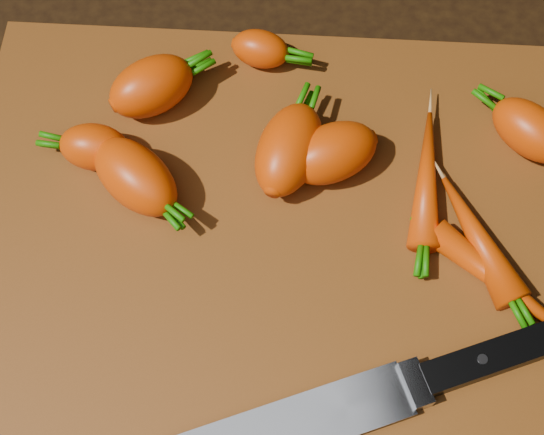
{
  "coord_description": "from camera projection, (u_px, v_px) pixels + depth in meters",
  "views": [
    {
      "loc": [
        0.01,
        -0.24,
        0.55
      ],
      "look_at": [
        0.0,
        0.01,
        0.03
      ],
      "focal_mm": 50.0,
      "sensor_mm": 36.0,
      "label": 1
    }
  ],
  "objects": [
    {
      "name": "carrot_8",
      "position": [
        507.0,
        287.0,
        0.56
      ],
      "size": [
        0.12,
        0.1,
        0.02
      ],
      "primitive_type": "ellipsoid",
      "rotation": [
        0.0,
        0.0,
        -0.68
      ],
      "color": "#CE3800",
      "rests_on": "cutting_board"
    },
    {
      "name": "knife",
      "position": [
        289.0,
        428.0,
        0.52
      ],
      "size": [
        0.34,
        0.16,
        0.02
      ],
      "rotation": [
        0.0,
        0.0,
        0.38
      ],
      "color": "gray",
      "rests_on": "cutting_board"
    },
    {
      "name": "carrot_7",
      "position": [
        427.0,
        177.0,
        0.6
      ],
      "size": [
        0.03,
        0.12,
        0.03
      ],
      "primitive_type": "ellipsoid",
      "rotation": [
        0.0,
        0.0,
        1.5
      ],
      "color": "#CE3800",
      "rests_on": "cutting_board"
    },
    {
      "name": "ground",
      "position": [
        271.0,
        247.0,
        0.61
      ],
      "size": [
        2.0,
        2.0,
        0.01
      ],
      "primitive_type": "cube",
      "color": "black"
    },
    {
      "name": "carrot_2",
      "position": [
        136.0,
        177.0,
        0.59
      ],
      "size": [
        0.09,
        0.09,
        0.05
      ],
      "primitive_type": "ellipsoid",
      "rotation": [
        0.0,
        0.0,
        -0.71
      ],
      "color": "#CE3800",
      "rests_on": "cutting_board"
    },
    {
      "name": "carrot_3",
      "position": [
        289.0,
        150.0,
        0.6
      ],
      "size": [
        0.07,
        0.09,
        0.05
      ],
      "primitive_type": "ellipsoid",
      "rotation": [
        0.0,
        0.0,
        1.29
      ],
      "color": "#CE3800",
      "rests_on": "cutting_board"
    },
    {
      "name": "carrot_0",
      "position": [
        151.0,
        86.0,
        0.62
      ],
      "size": [
        0.09,
        0.08,
        0.05
      ],
      "primitive_type": "ellipsoid",
      "rotation": [
        0.0,
        0.0,
        0.62
      ],
      "color": "#CE3800",
      "rests_on": "cutting_board"
    },
    {
      "name": "carrot_1",
      "position": [
        94.0,
        147.0,
        0.6
      ],
      "size": [
        0.06,
        0.04,
        0.04
      ],
      "primitive_type": "ellipsoid",
      "rotation": [
        0.0,
        0.0,
        3.07
      ],
      "color": "#CE3800",
      "rests_on": "cutting_board"
    },
    {
      "name": "cutting_board",
      "position": [
        271.0,
        242.0,
        0.6
      ],
      "size": [
        0.5,
        0.4,
        0.01
      ],
      "primitive_type": "cube",
      "color": "brown",
      "rests_on": "ground"
    },
    {
      "name": "carrot_5",
      "position": [
        260.0,
        49.0,
        0.65
      ],
      "size": [
        0.06,
        0.04,
        0.03
      ],
      "primitive_type": "ellipsoid",
      "rotation": [
        0.0,
        0.0,
        -0.21
      ],
      "color": "#CE3800",
      "rests_on": "cutting_board"
    },
    {
      "name": "carrot_4",
      "position": [
        332.0,
        153.0,
        0.6
      ],
      "size": [
        0.09,
        0.08,
        0.05
      ],
      "primitive_type": "ellipsoid",
      "rotation": [
        0.0,
        0.0,
        3.62
      ],
      "color": "#CE3800",
      "rests_on": "cutting_board"
    },
    {
      "name": "carrot_9",
      "position": [
        478.0,
        238.0,
        0.58
      ],
      "size": [
        0.07,
        0.11,
        0.03
      ],
      "primitive_type": "ellipsoid",
      "rotation": [
        0.0,
        0.0,
        2.01
      ],
      "color": "#CE3800",
      "rests_on": "cutting_board"
    },
    {
      "name": "carrot_6",
      "position": [
        530.0,
        130.0,
        0.61
      ],
      "size": [
        0.08,
        0.08,
        0.04
      ],
      "primitive_type": "ellipsoid",
      "rotation": [
        0.0,
        0.0,
        2.39
      ],
      "color": "#CE3800",
      "rests_on": "cutting_board"
    }
  ]
}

